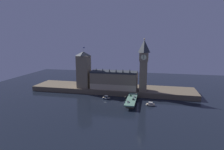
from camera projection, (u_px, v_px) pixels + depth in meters
name	position (u px, v px, depth m)	size (l,w,h in m)	color
ground_plane	(105.00, 100.00, 222.14)	(400.00, 400.00, 0.00)	black
embankment	(112.00, 89.00, 258.96)	(220.00, 42.00, 6.51)	brown
parliament_hall	(114.00, 80.00, 247.08)	(60.73, 20.40, 28.39)	#7F7056
clock_tower	(144.00, 64.00, 230.44)	(11.15, 11.26, 65.69)	#7F7056
victoria_tower	(84.00, 70.00, 252.42)	(16.16, 16.16, 54.74)	#7F7056
bridge	(131.00, 100.00, 209.97)	(10.53, 46.00, 5.56)	slate
car_northbound_lead	(131.00, 95.00, 220.12)	(1.92, 4.20, 1.50)	#235633
car_northbound_trail	(128.00, 102.00, 197.36)	(1.89, 4.58, 1.44)	silver
car_southbound_lead	(133.00, 99.00, 206.12)	(2.01, 4.04, 1.43)	black
car_southbound_trail	(134.00, 97.00, 215.34)	(2.12, 4.63, 1.45)	silver
pedestrian_near_rail	(126.00, 100.00, 200.98)	(0.38, 0.38, 1.59)	black
pedestrian_mid_walk	(136.00, 97.00, 211.49)	(0.38, 0.38, 1.75)	black
pedestrian_far_rail	(128.00, 95.00, 219.46)	(0.38, 0.38, 1.81)	black
street_lamp_near	(125.00, 99.00, 195.74)	(1.34, 0.60, 7.03)	#2D3333
street_lamp_mid	(136.00, 95.00, 207.80)	(1.34, 0.60, 6.61)	#2D3333
boat_upstream	(106.00, 98.00, 225.22)	(11.13, 6.72, 4.39)	#1E2842
boat_downstream	(150.00, 104.00, 203.26)	(10.14, 5.02, 3.97)	#B2A893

